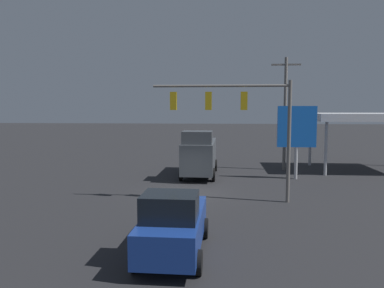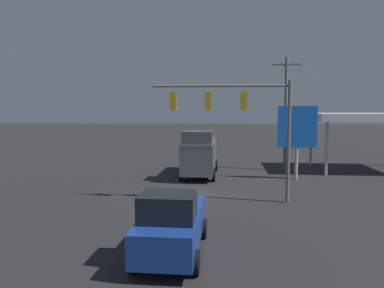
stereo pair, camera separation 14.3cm
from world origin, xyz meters
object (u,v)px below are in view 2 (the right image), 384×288
(utility_pole, at_px, (286,111))
(delivery_truck, at_px, (200,154))
(pickup_parked, at_px, (171,224))
(price_sign, at_px, (297,129))
(traffic_signal_assembly, at_px, (237,112))

(utility_pole, bearing_deg, delivery_truck, 25.27)
(utility_pole, height_order, pickup_parked, utility_pole)
(delivery_truck, bearing_deg, price_sign, 85.74)
(delivery_truck, bearing_deg, utility_pole, 116.33)
(pickup_parked, bearing_deg, utility_pole, 160.83)
(utility_pole, relative_size, pickup_parked, 1.79)
(traffic_signal_assembly, relative_size, delivery_truck, 1.11)
(price_sign, height_order, delivery_truck, price_sign)
(utility_pole, relative_size, price_sign, 1.75)
(traffic_signal_assembly, xyz_separation_m, delivery_truck, (2.53, -7.62, -3.32))
(delivery_truck, bearing_deg, traffic_signal_assembly, 19.41)
(traffic_signal_assembly, relative_size, price_sign, 1.41)
(utility_pole, height_order, delivery_truck, utility_pole)
(pickup_parked, bearing_deg, traffic_signal_assembly, 163.34)
(traffic_signal_assembly, xyz_separation_m, pickup_parked, (2.55, 7.93, -3.91))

